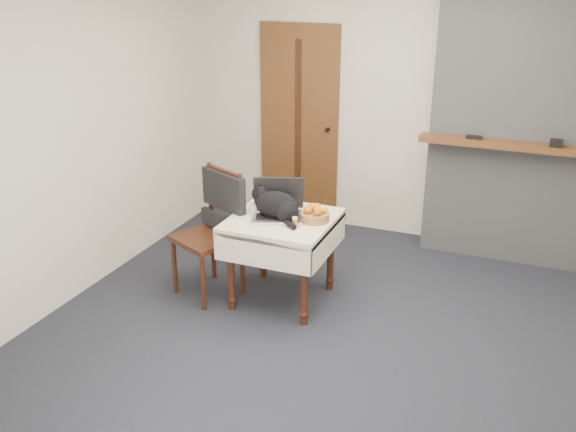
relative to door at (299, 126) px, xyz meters
The scene contains 12 objects.
ground 2.52m from the door, 58.72° to the right, with size 4.50×4.50×0.00m, color black.
room_shell 2.07m from the door, 51.56° to the right, with size 4.52×4.01×2.61m.
door is the anchor object (origin of this frame).
chimney 2.12m from the door, ahead, with size 1.62×0.48×2.60m.
side_table 1.81m from the door, 72.79° to the right, with size 0.78×0.78×0.70m.
laptop 1.74m from the door, 74.03° to the right, with size 0.48×0.45×0.29m.
cat 1.79m from the door, 73.96° to the right, with size 0.47×0.34×0.25m.
cream_jar 1.71m from the door, 80.72° to the right, with size 0.06×0.06×0.07m, color white.
pill_bottle 1.97m from the door, 69.47° to the right, with size 0.04×0.04×0.08m.
fruit_basket 1.83m from the door, 64.75° to the right, with size 0.22×0.22×0.13m.
desk_clutter 1.83m from the door, 67.33° to the right, with size 0.14×0.02×0.01m, color black.
chair 1.76m from the door, 90.85° to the right, with size 0.61×0.60×1.03m.
Camera 1 is at (1.10, -3.93, 2.52)m, focal length 40.00 mm.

